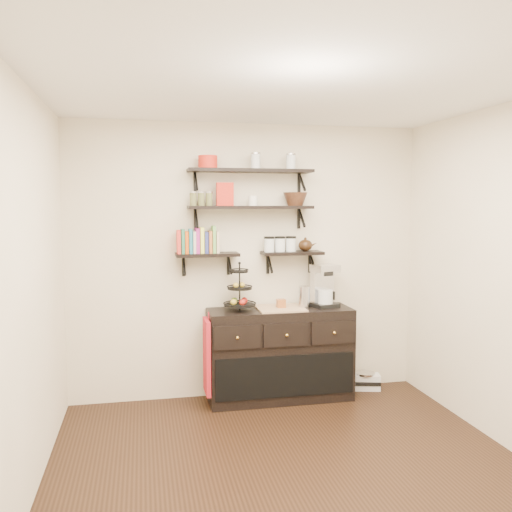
# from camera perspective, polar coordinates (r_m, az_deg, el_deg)

# --- Properties ---
(floor) EXTENTS (3.50, 3.50, 0.00)m
(floor) POSITION_cam_1_polar(r_m,az_deg,el_deg) (4.13, 4.20, -22.17)
(floor) COLOR black
(floor) RESTS_ON ground
(ceiling) EXTENTS (3.50, 3.50, 0.02)m
(ceiling) POSITION_cam_1_polar(r_m,az_deg,el_deg) (3.74, 4.51, 17.56)
(ceiling) COLOR white
(ceiling) RESTS_ON back_wall
(back_wall) EXTENTS (3.50, 0.02, 2.70)m
(back_wall) POSITION_cam_1_polar(r_m,az_deg,el_deg) (5.39, -0.86, -0.54)
(back_wall) COLOR #F0E3CC
(back_wall) RESTS_ON ground
(left_wall) EXTENTS (0.02, 3.50, 2.70)m
(left_wall) POSITION_cam_1_polar(r_m,az_deg,el_deg) (3.63, -23.29, -3.94)
(left_wall) COLOR #F0E3CC
(left_wall) RESTS_ON ground
(shelf_top) EXTENTS (1.20, 0.27, 0.23)m
(shelf_top) POSITION_cam_1_polar(r_m,az_deg,el_deg) (5.24, -0.60, 8.94)
(shelf_top) COLOR black
(shelf_top) RESTS_ON back_wall
(shelf_mid) EXTENTS (1.20, 0.27, 0.23)m
(shelf_mid) POSITION_cam_1_polar(r_m,az_deg,el_deg) (5.23, -0.60, 5.11)
(shelf_mid) COLOR black
(shelf_mid) RESTS_ON back_wall
(shelf_low_left) EXTENTS (0.60, 0.25, 0.23)m
(shelf_low_left) POSITION_cam_1_polar(r_m,az_deg,el_deg) (5.20, -5.16, 0.08)
(shelf_low_left) COLOR black
(shelf_low_left) RESTS_ON back_wall
(shelf_low_right) EXTENTS (0.60, 0.25, 0.23)m
(shelf_low_right) POSITION_cam_1_polar(r_m,az_deg,el_deg) (5.37, 3.78, 0.25)
(shelf_low_right) COLOR black
(shelf_low_right) RESTS_ON back_wall
(cookbooks) EXTENTS (0.40, 0.15, 0.26)m
(cookbooks) POSITION_cam_1_polar(r_m,az_deg,el_deg) (5.18, -5.90, 1.58)
(cookbooks) COLOR red
(cookbooks) RESTS_ON shelf_low_left
(glass_canisters) EXTENTS (0.32, 0.10, 0.13)m
(glass_canisters) POSITION_cam_1_polar(r_m,az_deg,el_deg) (5.33, 2.55, 1.16)
(glass_canisters) COLOR silver
(glass_canisters) RESTS_ON shelf_low_right
(sideboard) EXTENTS (1.40, 0.50, 0.92)m
(sideboard) POSITION_cam_1_polar(r_m,az_deg,el_deg) (5.40, 2.53, -10.26)
(sideboard) COLOR black
(sideboard) RESTS_ON floor
(fruit_stand) EXTENTS (0.30, 0.30, 0.45)m
(fruit_stand) POSITION_cam_1_polar(r_m,az_deg,el_deg) (5.18, -1.71, -4.08)
(fruit_stand) COLOR black
(fruit_stand) RESTS_ON sideboard
(candle) EXTENTS (0.08, 0.08, 0.08)m
(candle) POSITION_cam_1_polar(r_m,az_deg,el_deg) (5.28, 2.65, -4.99)
(candle) COLOR #944D22
(candle) RESTS_ON sideboard
(coffee_maker) EXTENTS (0.28, 0.27, 0.42)m
(coffee_maker) POSITION_cam_1_polar(r_m,az_deg,el_deg) (5.41, 7.15, -3.21)
(coffee_maker) COLOR black
(coffee_maker) RESTS_ON sideboard
(thermal_carafe) EXTENTS (0.11, 0.11, 0.22)m
(thermal_carafe) POSITION_cam_1_polar(r_m,az_deg,el_deg) (5.32, 5.10, -4.35)
(thermal_carafe) COLOR silver
(thermal_carafe) RESTS_ON sideboard
(apron) EXTENTS (0.04, 0.30, 0.70)m
(apron) POSITION_cam_1_polar(r_m,az_deg,el_deg) (5.16, -5.20, -10.48)
(apron) COLOR maroon
(apron) RESTS_ON sideboard
(radio) EXTENTS (0.33, 0.24, 0.18)m
(radio) POSITION_cam_1_polar(r_m,az_deg,el_deg) (5.87, 11.41, -12.77)
(radio) COLOR silver
(radio) RESTS_ON floor
(recipe_box) EXTENTS (0.16, 0.06, 0.22)m
(recipe_box) POSITION_cam_1_polar(r_m,az_deg,el_deg) (5.19, -3.29, 6.51)
(recipe_box) COLOR red
(recipe_box) RESTS_ON shelf_mid
(walnut_bowl) EXTENTS (0.24, 0.24, 0.13)m
(walnut_bowl) POSITION_cam_1_polar(r_m,az_deg,el_deg) (5.34, 4.16, 6.00)
(walnut_bowl) COLOR black
(walnut_bowl) RESTS_ON shelf_mid
(ramekins) EXTENTS (0.09, 0.09, 0.10)m
(ramekins) POSITION_cam_1_polar(r_m,az_deg,el_deg) (5.23, -0.32, 5.83)
(ramekins) COLOR white
(ramekins) RESTS_ON shelf_mid
(teapot) EXTENTS (0.20, 0.16, 0.14)m
(teapot) POSITION_cam_1_polar(r_m,az_deg,el_deg) (5.40, 5.22, 1.24)
(teapot) COLOR black
(teapot) RESTS_ON shelf_low_right
(red_pot) EXTENTS (0.18, 0.18, 0.12)m
(red_pot) POSITION_cam_1_polar(r_m,az_deg,el_deg) (5.18, -5.09, 9.83)
(red_pot) COLOR red
(red_pot) RESTS_ON shelf_top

